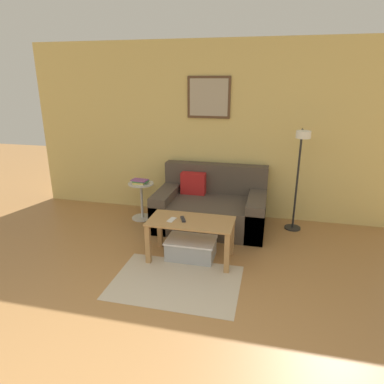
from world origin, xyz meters
TOP-DOWN VIEW (x-y plane):
  - wall_back at (-0.00, 3.72)m, footprint 5.60×0.09m
  - area_rug at (0.04, 1.68)m, footprint 1.32×0.94m
  - couch at (0.13, 3.22)m, footprint 1.52×0.98m
  - coffee_table at (0.07, 2.21)m, footprint 0.98×0.50m
  - storage_bin at (0.07, 2.23)m, footprint 0.58×0.38m
  - floor_lamp at (1.28, 3.22)m, footprint 0.22×0.45m
  - side_table at (-0.93, 3.22)m, footprint 0.38×0.38m
  - book_stack at (-0.94, 3.21)m, footprint 0.25×0.18m
  - remote_control at (-0.02, 2.20)m, footprint 0.10×0.15m
  - cell_phone at (-0.14, 2.17)m, footprint 0.09×0.15m

SIDE VIEW (x-z plane):
  - area_rug at x=0.04m, z-range 0.00..0.01m
  - storage_bin at x=0.07m, z-range 0.00..0.24m
  - couch at x=0.13m, z-range -0.14..0.69m
  - side_table at x=-0.93m, z-range 0.06..0.61m
  - coffee_table at x=0.07m, z-range 0.14..0.63m
  - cell_phone at x=-0.14m, z-range 0.48..0.49m
  - remote_control at x=-0.02m, z-range 0.48..0.50m
  - book_stack at x=-0.94m, z-range 0.56..0.61m
  - floor_lamp at x=1.28m, z-range 0.26..1.68m
  - wall_back at x=0.00m, z-range 0.01..2.56m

